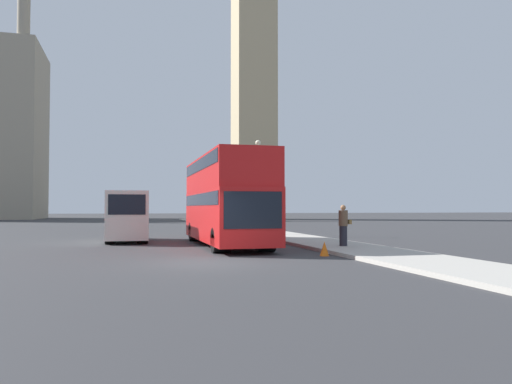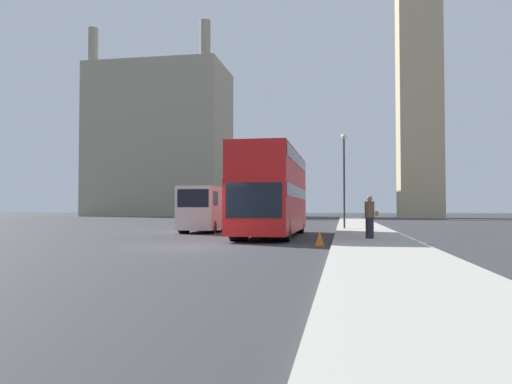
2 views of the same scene
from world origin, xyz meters
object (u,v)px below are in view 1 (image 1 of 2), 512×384
(pedestrian, at_px, (343,225))
(street_lamp, at_px, (258,173))
(white_van, at_px, (127,215))
(red_double_decker_bus, at_px, (226,197))

(pedestrian, distance_m, street_lamp, 11.38)
(street_lamp, bearing_deg, pedestrian, -84.60)
(white_van, xyz_separation_m, street_lamp, (8.27, 3.45, 2.69))
(pedestrian, relative_size, street_lamp, 0.30)
(red_double_decker_bus, bearing_deg, street_lamp, 64.53)
(red_double_decker_bus, height_order, white_van, red_double_decker_bus)
(red_double_decker_bus, relative_size, pedestrian, 5.92)
(pedestrian, bearing_deg, street_lamp, 95.40)
(pedestrian, bearing_deg, white_van, 141.25)
(red_double_decker_bus, height_order, pedestrian, red_double_decker_bus)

